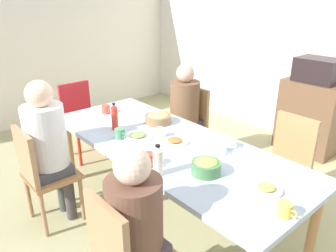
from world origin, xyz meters
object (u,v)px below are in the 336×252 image
Objects in this scene: cup_3 at (229,143)px; cup_0 at (219,150)px; person_1 at (136,220)px; cup_2 at (106,109)px; chair_0 at (80,116)px; person_2 at (184,106)px; side_cabinet at (310,117)px; cup_6 at (120,133)px; bowl_1 at (158,118)px; chair_3 at (287,160)px; plate_2 at (175,141)px; cup_5 at (160,133)px; bottle_0 at (115,117)px; chair_4 at (41,171)px; dining_table at (168,150)px; microwave at (318,70)px; person_4 at (47,141)px; bowl_0 at (206,166)px; plate_0 at (267,189)px; cup_4 at (285,210)px; plate_1 at (138,136)px; bottle_1 at (158,161)px; cup_1 at (149,160)px; chair_2 at (189,121)px.

cup_0 is at bearing -81.67° from cup_3.
cup_2 is at bearing 154.33° from person_1.
person_2 is at bearing 37.80° from chair_0.
cup_6 is at bearing -101.10° from side_cabinet.
bowl_1 reaches higher than cup_0.
chair_3 reaches higher than cup_3.
person_1 is 5.16× the size of plate_2.
bottle_0 is (-0.40, -0.20, 0.08)m from cup_5.
bottle_0 is at bearing 83.18° from chair_4.
dining_table is 2.26m from microwave.
bowl_0 is at bearing 29.06° from person_4.
cup_4 is (0.21, -0.15, 0.03)m from plate_0.
dining_table is at bearing -93.81° from side_cabinet.
person_2 is at bearing 112.31° from plate_1.
bottle_1 is at bearing 125.48° from person_1.
chair_4 is at bearing -130.66° from cup_3.
dining_table is 0.97m from cup_2.
chair_3 is 4.39× the size of plate_0.
cup_5 is at bearing 1.02° from chair_0.
person_4 is 1.03m from bottle_1.
bowl_0 is at bearing -70.48° from cup_3.
person_2 is (1.00, 0.77, 0.21)m from chair_0.
bottle_1 is at bearing -23.95° from plate_1.
chair_4 is 0.27m from person_4.
person_2 is at bearing 149.51° from cup_0.
bowl_0 reaches higher than cup_5.
cup_1 is at bearing 134.87° from person_1.
chair_3 is at bearing 54.46° from dining_table.
person_1 is 9.26× the size of cup_3.
plate_1 is at bearing -99.56° from side_cabinet.
microwave is (-0.40, 2.35, 0.26)m from bowl_0.
plate_0 is 1.69× the size of cup_2.
cup_3 is (2.00, 0.31, 0.25)m from chair_0.
microwave is at bearing 76.08° from chair_4.
cup_0 is (2.02, 0.17, 0.25)m from chair_0.
cup_3 is at bearing 38.45° from dining_table.
cup_0 is 0.93× the size of cup_1.
cup_6 is (-0.95, -1.11, 0.26)m from chair_3.
cup_0 is at bearing 7.49° from cup_2.
plate_0 is 1.20m from plate_1.
cup_6 is at bearing 65.46° from chair_4.
chair_4 is at bearing -103.92° from side_cabinet.
bowl_0 is 1.69× the size of cup_2.
person_2 reaches higher than cup_6.
bowl_1 reaches higher than cup_5.
plate_1 is at bearing 179.87° from bowl_0.
cup_3 is at bearing 109.52° from bowl_0.
chair_4 is at bearing -157.88° from cup_4.
cup_2 reaches higher than cup_0.
cup_5 is at bearing -59.92° from chair_2.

